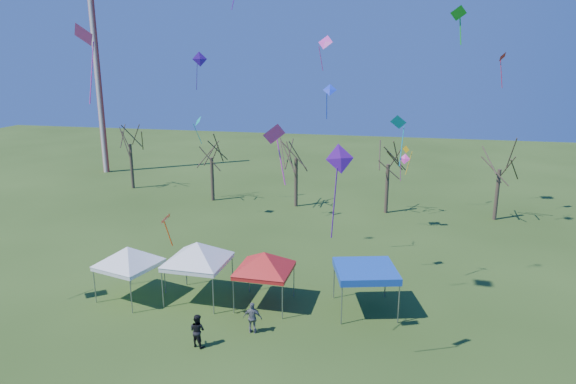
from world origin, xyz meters
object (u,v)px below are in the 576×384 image
tree_1 (211,142)px  tent_white_mid (197,246)px  tree_4 (502,151)px  radio_mast (97,67)px  tent_red (264,256)px  tree_3 (389,147)px  tent_white_west (128,250)px  tree_2 (296,140)px  tree_0 (129,128)px  person_grey (253,318)px  person_dark (197,330)px  tent_blue (366,271)px

tree_1 → tent_white_mid: (6.61, -20.25, -2.51)m
tree_4 → radio_mast: bearing=167.0°
tree_4 → tent_red: (-15.57, -19.51, -3.07)m
tree_3 → tree_4: bearing=-0.3°
tree_1 → tent_white_west: 21.35m
tree_2 → tent_red: tree_2 is taller
tree_3 → tent_white_west: tree_3 is taller
tree_4 → tree_2: bearing=178.8°
tree_0 → tent_white_west: bearing=-61.8°
person_grey → tree_0: bearing=-51.8°
person_grey → person_dark: (-2.29, -1.78, 0.01)m
tree_4 → tent_white_west: tree_4 is taller
tree_4 → tent_blue: (-9.96, -18.97, -3.71)m
radio_mast → tree_0: 11.45m
tree_0 → person_grey: 33.79m
person_grey → tree_2: bearing=-84.7°
tent_red → person_dark: tent_red is taller
tree_1 → tree_2: bearing=-1.8°
tree_0 → person_dark: 33.87m
tree_1 → tent_white_west: bearing=-82.8°
radio_mast → person_dark: (25.67, -34.41, -11.66)m
tent_blue → person_dark: 9.57m
tree_0 → tent_red: size_ratio=2.01×
tree_0 → tree_3: size_ratio=1.07×
tree_0 → tree_3: (26.88, -3.34, -0.41)m
tree_3 → tent_red: (-6.25, -19.55, -3.09)m
person_dark → tent_blue: bearing=-127.4°
radio_mast → tree_4: (43.36, -10.00, -6.44)m
tent_white_west → tent_red: (7.90, 0.84, 0.00)m
tree_3 → person_grey: 24.05m
radio_mast → person_dark: radio_mast is taller
tent_red → tent_blue: (5.61, 0.54, -0.64)m
tent_red → tent_blue: 5.68m
tent_blue → tree_1: bearing=129.5°
tree_0 → tree_1: (10.08, -2.73, -0.70)m
tree_4 → tree_1: bearing=178.6°
tree_1 → tent_blue: bearing=-50.5°
tree_0 → tree_4: (36.20, -3.38, -0.43)m
radio_mast → person_dark: bearing=-53.3°
tree_0 → tree_1: tree_0 is taller
person_grey → tree_1: bearing=-65.7°
tree_3 → person_grey: (-6.07, -22.67, -5.25)m
tree_0 → tent_red: (20.63, -22.89, -3.49)m
tree_3 → tent_white_mid: (-10.19, -19.65, -2.79)m
tent_white_mid → tree_2: bearing=84.9°
tree_2 → tent_blue: 21.22m
tent_white_mid → person_dark: size_ratio=2.73×
tent_white_mid → tent_red: tent_white_mid is taller
tree_0 → tree_4: bearing=-5.3°
tree_1 → tent_red: 22.92m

